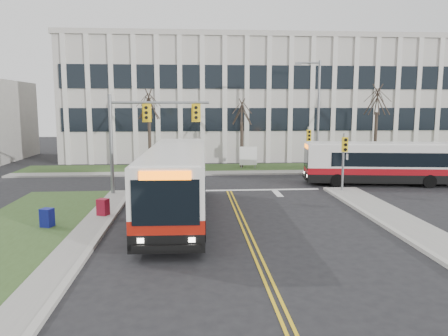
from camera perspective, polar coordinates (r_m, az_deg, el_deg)
ground at (r=20.73m, az=2.52°, el=-7.30°), size 120.00×120.00×0.00m
sidewalk_west at (r=16.48m, az=-20.72°, el=-11.71°), size 1.20×26.00×0.14m
sidewalk_cross at (r=36.22m, az=7.57°, el=-0.57°), size 44.00×1.60×0.14m
building_lawn at (r=38.94m, az=6.74°, el=0.04°), size 44.00×5.00×0.12m
office_building at (r=50.39m, az=4.24°, el=8.68°), size 40.00×16.00×12.00m
mast_arm_signal at (r=27.23m, az=-11.11°, el=5.35°), size 6.11×0.38×6.20m
signal_pole_near at (r=28.56m, az=15.39°, el=1.80°), size 0.34×0.39×3.80m
signal_pole_far at (r=36.64m, az=10.96°, el=3.28°), size 0.34×0.39×3.80m
streetlight at (r=37.52m, az=11.98°, el=7.48°), size 2.15×0.25×9.20m
directory_sign at (r=37.91m, az=3.19°, el=1.55°), size 1.50×0.12×2.00m
tree_left at (r=38.02m, az=-9.79°, el=8.03°), size 1.80×1.80×7.70m
tree_mid at (r=38.30m, az=2.35°, el=7.20°), size 1.80×1.80×6.82m
tree_right at (r=41.23m, az=19.38°, el=8.24°), size 1.80×1.80×8.25m
bus_main at (r=21.66m, az=-6.23°, el=-2.07°), size 3.05×12.76×3.39m
bus_cross at (r=32.53m, az=20.21°, el=0.46°), size 11.09×3.77×2.90m
newspaper_box_blue at (r=21.28m, az=-22.10°, el=-6.17°), size 0.62×0.59×0.95m
newspaper_box_red at (r=22.51m, az=-15.51°, el=-5.10°), size 0.63×0.61×0.95m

